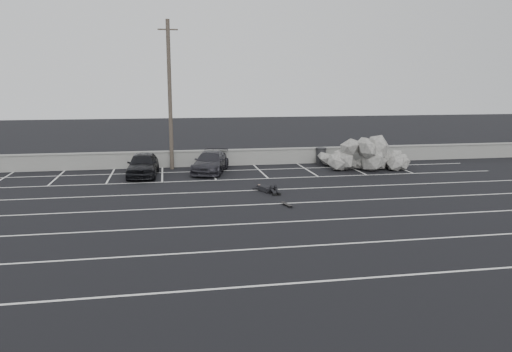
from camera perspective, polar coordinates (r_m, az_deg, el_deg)
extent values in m
plane|color=black|center=(19.35, -4.79, -5.67)|extent=(120.00, 120.00, 0.00)
cube|color=gray|center=(32.91, -7.20, 1.96)|extent=(50.00, 0.35, 1.00)
cube|color=gray|center=(32.84, -7.22, 2.86)|extent=(50.00, 0.45, 0.08)
cube|color=silver|center=(13.73, -2.28, -12.61)|extent=(36.00, 0.10, 0.01)
cube|color=silver|center=(16.51, -3.76, -8.54)|extent=(36.00, 0.10, 0.01)
cube|color=silver|center=(19.35, -4.79, -5.66)|extent=(36.00, 0.10, 0.01)
cube|color=silver|center=(22.23, -5.55, -3.51)|extent=(36.00, 0.10, 0.01)
cube|color=silver|center=(25.15, -6.14, -1.86)|extent=(36.00, 0.10, 0.01)
cube|color=silver|center=(28.08, -6.60, -0.55)|extent=(36.00, 0.10, 0.01)
cube|color=silver|center=(31.02, -6.97, 0.51)|extent=(36.00, 0.10, 0.01)
cube|color=silver|center=(31.85, -27.07, -0.33)|extent=(0.10, 5.00, 0.01)
cube|color=silver|center=(31.11, -21.78, -0.15)|extent=(0.10, 5.00, 0.01)
cube|color=silver|center=(30.65, -16.28, 0.03)|extent=(0.10, 5.00, 0.01)
cube|color=silver|center=(30.48, -10.67, 0.22)|extent=(0.10, 5.00, 0.01)
cube|color=silver|center=(30.60, -5.04, 0.41)|extent=(0.10, 5.00, 0.01)
cube|color=silver|center=(31.01, 0.48, 0.58)|extent=(0.10, 5.00, 0.01)
cube|color=silver|center=(31.71, 5.82, 0.75)|extent=(0.10, 5.00, 0.01)
cube|color=silver|center=(32.66, 10.88, 0.90)|extent=(0.10, 5.00, 0.01)
cube|color=silver|center=(33.86, 15.62, 1.04)|extent=(0.10, 5.00, 0.01)
imported|color=black|center=(29.92, -12.79, 1.31)|extent=(1.92, 4.22, 1.41)
imported|color=#25242A|center=(30.57, -5.23, 1.59)|extent=(2.92, 4.69, 1.27)
cylinder|color=#4C4238|center=(31.71, -9.82, 8.99)|extent=(0.24, 0.24, 9.19)
cube|color=#4C4238|center=(31.85, -10.05, 16.17)|extent=(1.22, 0.08, 0.08)
cylinder|color=#242426|center=(34.07, 7.45, 2.28)|extent=(0.81, 0.81, 1.03)
cylinder|color=#242426|center=(34.00, 7.47, 3.17)|extent=(0.90, 0.90, 0.06)
cube|color=black|center=(22.29, 3.58, -3.25)|extent=(0.36, 0.74, 0.02)
cube|color=#242426|center=(22.50, 3.28, -3.20)|extent=(0.15, 0.08, 0.04)
cube|color=#242426|center=(22.09, 3.88, -3.47)|extent=(0.15, 0.08, 0.04)
cylinder|color=black|center=(22.46, 3.08, -3.27)|extent=(0.04, 0.06, 0.05)
cylinder|color=black|center=(22.54, 3.48, -3.23)|extent=(0.04, 0.06, 0.05)
cylinder|color=black|center=(22.05, 3.68, -3.54)|extent=(0.04, 0.06, 0.05)
cylinder|color=black|center=(22.14, 4.07, -3.49)|extent=(0.04, 0.06, 0.05)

